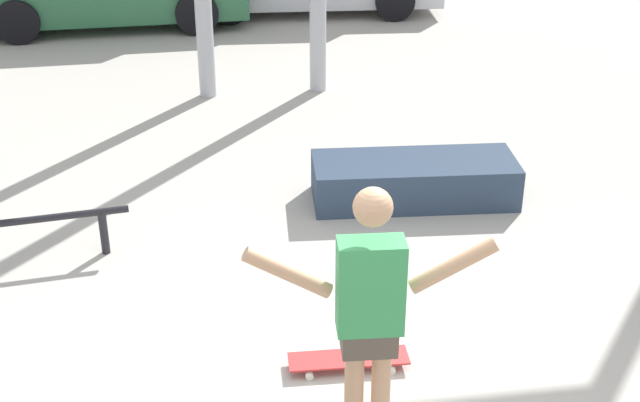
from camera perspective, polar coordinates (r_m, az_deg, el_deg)
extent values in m
plane|color=#B2ADA3|center=(6.01, 1.64, -11.83)|extent=(36.00, 36.00, 0.00)
cylinder|color=tan|center=(5.39, 2.20, -11.68)|extent=(0.12, 0.12, 0.80)
cylinder|color=tan|center=(5.41, 3.92, -11.58)|extent=(0.12, 0.12, 0.80)
cube|color=#4C4238|center=(5.20, 3.15, -8.79)|extent=(0.33, 0.20, 0.18)
cube|color=#338C4C|center=(5.00, 3.25, -5.48)|extent=(0.39, 0.22, 0.58)
sphere|color=tan|center=(4.75, 3.41, -0.39)|extent=(0.22, 0.22, 0.22)
cylinder|color=tan|center=(4.90, -2.08, -4.61)|extent=(0.51, 0.12, 0.34)
cylinder|color=tan|center=(5.02, 8.53, -4.12)|extent=(0.51, 0.12, 0.34)
cube|color=red|center=(6.14, 1.84, -10.04)|extent=(0.83, 0.24, 0.01)
cylinder|color=silver|center=(6.29, 4.24, -9.56)|extent=(0.06, 0.03, 0.05)
cylinder|color=silver|center=(6.12, 4.60, -10.76)|extent=(0.06, 0.03, 0.05)
cylinder|color=silver|center=(6.22, -0.89, -9.92)|extent=(0.06, 0.03, 0.05)
cylinder|color=silver|center=(6.05, -0.69, -11.15)|extent=(0.06, 0.03, 0.05)
cube|color=#28384C|center=(8.29, 6.05, 1.34)|extent=(1.92, 0.83, 0.40)
cylinder|color=black|center=(7.58, -13.66, -1.97)|extent=(0.07, 0.07, 0.39)
cylinder|color=black|center=(13.40, -7.90, 11.82)|extent=(0.63, 0.24, 0.63)
cylinder|color=black|center=(13.54, -18.79, 10.82)|extent=(0.63, 0.24, 0.63)
cylinder|color=black|center=(14.06, 4.80, 12.66)|extent=(0.62, 0.26, 0.61)
cylinder|color=black|center=(13.89, -5.83, 12.43)|extent=(0.62, 0.26, 0.61)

